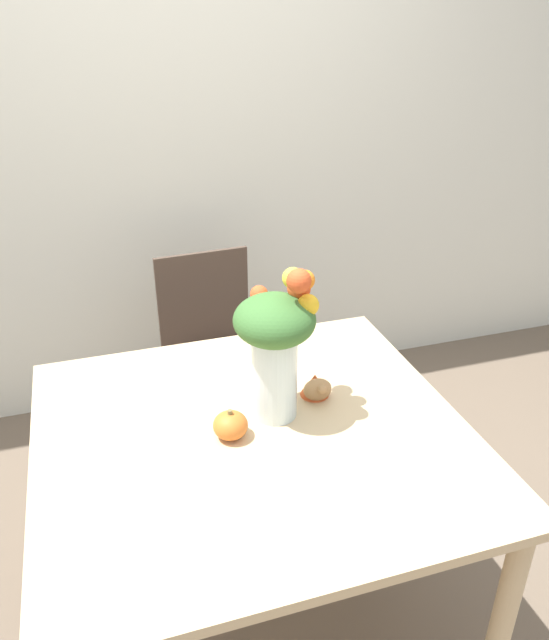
% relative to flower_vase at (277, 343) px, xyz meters
% --- Properties ---
extents(ground_plane, '(12.00, 12.00, 0.00)m').
position_rel_flower_vase_xyz_m(ground_plane, '(-0.09, -0.07, -1.00)').
color(ground_plane, brown).
extents(wall_back, '(8.00, 0.06, 2.70)m').
position_rel_flower_vase_xyz_m(wall_back, '(-0.09, 1.40, 0.35)').
color(wall_back, silver).
rests_on(wall_back, ground_plane).
extents(dining_table, '(1.18, 1.10, 0.77)m').
position_rel_flower_vase_xyz_m(dining_table, '(-0.09, -0.07, -0.33)').
color(dining_table, '#D1B284').
rests_on(dining_table, ground_plane).
extents(flower_vase, '(0.23, 0.23, 0.46)m').
position_rel_flower_vase_xyz_m(flower_vase, '(0.00, 0.00, 0.00)').
color(flower_vase, silver).
rests_on(flower_vase, dining_table).
extents(pumpkin, '(0.10, 0.10, 0.09)m').
position_rel_flower_vase_xyz_m(pumpkin, '(-0.15, -0.07, -0.19)').
color(pumpkin, orange).
rests_on(pumpkin, dining_table).
extents(turkey_figurine, '(0.09, 0.12, 0.07)m').
position_rel_flower_vase_xyz_m(turkey_figurine, '(0.14, 0.04, -0.20)').
color(turkey_figurine, '#A87A4C').
rests_on(turkey_figurine, dining_table).
extents(dining_chair_near_window, '(0.44, 0.44, 0.89)m').
position_rel_flower_vase_xyz_m(dining_chair_near_window, '(-0.01, 0.86, -0.53)').
color(dining_chair_near_window, '#47382D').
rests_on(dining_chair_near_window, ground_plane).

